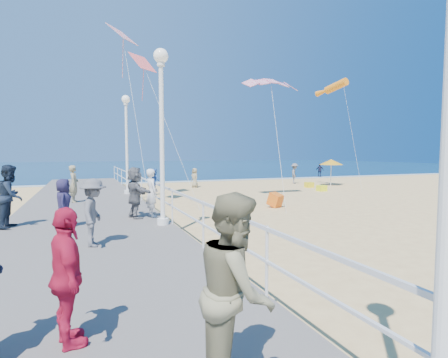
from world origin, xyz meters
name	(u,v)px	position (x,y,z in m)	size (l,w,h in m)	color
ground	(307,224)	(0.00, 0.00, 0.00)	(160.00, 160.00, 0.00)	#E7C279
ocean	(122,166)	(0.00, 65.00, 0.01)	(160.00, 90.00, 0.05)	#0C2C4A
surf_line	(173,182)	(0.00, 20.50, 0.03)	(160.00, 1.20, 0.04)	white
boardwalk	(89,237)	(-7.50, 0.00, 0.20)	(5.00, 44.00, 0.40)	slate
railing	(172,197)	(-5.05, 0.00, 1.25)	(0.05, 42.00, 0.55)	white
lamp_post_mid	(162,118)	(-5.35, 0.00, 3.66)	(0.44, 0.44, 5.32)	white
lamp_post_far	(126,134)	(-5.35, 9.00, 3.66)	(0.44, 0.44, 5.32)	white
woman_holding_toddler	(152,193)	(-5.40, 1.55, 1.23)	(0.61, 0.40, 1.66)	white
toddler_held	(155,180)	(-5.25, 1.70, 1.65)	(0.39, 0.31, 0.81)	blue
spectator_1	(236,291)	(-6.32, -7.70, 1.32)	(0.89, 0.70, 1.84)	gray
spectator_2	(94,212)	(-7.39, -1.87, 1.20)	(1.04, 0.60, 1.61)	#56565B
spectator_3	(67,277)	(-7.81, -6.34, 1.20)	(0.93, 0.39, 1.59)	#C1183D
spectator_4	(64,203)	(-8.15, 0.64, 1.13)	(0.71, 0.46, 1.46)	#1E1A3A
spectator_5	(135,192)	(-5.98, 1.47, 1.27)	(1.62, 0.52, 1.75)	slate
spectator_6	(74,184)	(-7.98, 6.42, 1.23)	(0.61, 0.40, 1.67)	gray
spectator_7	(11,196)	(-9.60, 1.32, 1.33)	(0.91, 0.71, 1.86)	#172133
beach_walker_a	(295,173)	(9.34, 14.95, 0.88)	(1.14, 0.65, 1.76)	slate
beach_walker_b	(320,170)	(16.52, 20.84, 0.75)	(0.88, 0.37, 1.50)	#191C37
beach_walker_c	(195,178)	(0.34, 14.93, 0.74)	(0.73, 0.47, 1.49)	gray
box_kite	(275,201)	(0.96, 3.94, 0.30)	(0.55, 0.55, 0.60)	red
beach_umbrella	(331,162)	(11.02, 12.27, 1.91)	(1.90, 1.90, 2.14)	white
beach_chair_left	(309,185)	(8.46, 11.62, 0.20)	(0.55, 0.55, 0.40)	yellow
beach_chair_right	(322,188)	(7.71, 9.14, 0.20)	(0.55, 0.55, 0.40)	#F6FF1A
kite_parafoil	(271,81)	(2.34, 6.87, 6.65)	(3.31, 0.90, 0.30)	#CE1857
kite_windsock	(336,86)	(9.64, 10.20, 7.49)	(0.56, 0.56, 2.98)	orange
kite_diamond_pink	(143,63)	(-4.34, 9.53, 7.66)	(1.33, 1.33, 0.02)	#FF5D5E
kite_diamond_redwhite	(122,35)	(-5.78, 6.11, 7.94)	(1.19, 1.19, 0.02)	red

